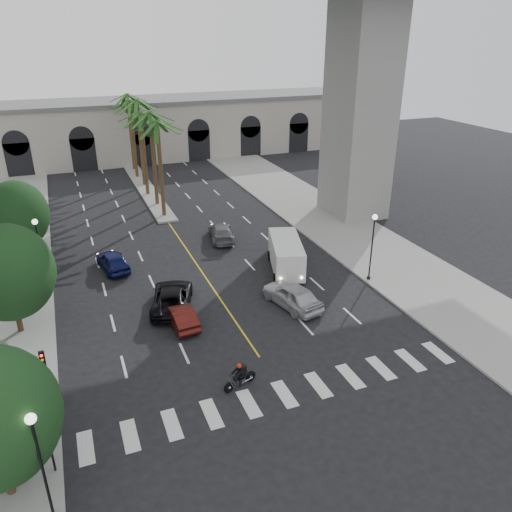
# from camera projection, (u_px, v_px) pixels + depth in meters

# --- Properties ---
(ground) EXTENTS (140.00, 140.00, 0.00)m
(ground) POSITION_uv_depth(u_px,v_px,m) (273.00, 377.00, 27.42)
(ground) COLOR black
(ground) RESTS_ON ground
(sidewalk_right) EXTENTS (8.00, 100.00, 0.15)m
(sidewalk_right) POSITION_uv_depth(u_px,v_px,m) (359.00, 240.00, 45.14)
(sidewalk_right) COLOR gray
(sidewalk_right) RESTS_ON ground
(median) EXTENTS (2.00, 24.00, 0.20)m
(median) POSITION_uv_depth(u_px,v_px,m) (147.00, 189.00, 59.56)
(median) COLOR gray
(median) RESTS_ON ground
(pier_building) EXTENTS (71.00, 10.50, 8.50)m
(pier_building) POSITION_uv_depth(u_px,v_px,m) (122.00, 130.00, 72.23)
(pier_building) COLOR beige
(pier_building) RESTS_ON ground
(bridge) EXTENTS (75.00, 13.00, 26.00)m
(bridge) POSITION_uv_depth(u_px,v_px,m) (206.00, 15.00, 39.57)
(bridge) COLOR gray
(bridge) RESTS_ON ground
(palm_a) EXTENTS (3.20, 3.20, 10.30)m
(palm_a) POSITION_uv_depth(u_px,v_px,m) (157.00, 126.00, 47.38)
(palm_a) COLOR #47331E
(palm_a) RESTS_ON ground
(palm_b) EXTENTS (3.20, 3.20, 10.60)m
(palm_b) POSITION_uv_depth(u_px,v_px,m) (150.00, 117.00, 50.69)
(palm_b) COLOR #47331E
(palm_b) RESTS_ON ground
(palm_c) EXTENTS (3.20, 3.20, 10.10)m
(palm_c) POSITION_uv_depth(u_px,v_px,m) (141.00, 116.00, 54.16)
(palm_c) COLOR #47331E
(palm_c) RESTS_ON ground
(palm_d) EXTENTS (3.20, 3.20, 10.90)m
(palm_d) POSITION_uv_depth(u_px,v_px,m) (137.00, 105.00, 57.37)
(palm_d) COLOR #47331E
(palm_d) RESTS_ON ground
(palm_e) EXTENTS (3.20, 3.20, 10.40)m
(palm_e) POSITION_uv_depth(u_px,v_px,m) (130.00, 104.00, 60.86)
(palm_e) COLOR #47331E
(palm_e) RESTS_ON ground
(palm_f) EXTENTS (3.20, 3.20, 10.70)m
(palm_f) POSITION_uv_depth(u_px,v_px,m) (127.00, 98.00, 64.23)
(palm_f) COLOR #47331E
(palm_f) RESTS_ON ground
(street_tree_mid) EXTENTS (5.44, 5.44, 7.21)m
(street_tree_mid) POSITION_uv_depth(u_px,v_px,m) (8.00, 273.00, 29.78)
(street_tree_mid) COLOR #382616
(street_tree_mid) RESTS_ON ground
(street_tree_far) EXTENTS (5.04, 5.04, 6.68)m
(street_tree_far) POSITION_uv_depth(u_px,v_px,m) (17.00, 215.00, 40.07)
(street_tree_far) COLOR #382616
(street_tree_far) RESTS_ON ground
(lamp_post_left_near) EXTENTS (0.40, 0.40, 5.35)m
(lamp_post_left_near) POSITION_uv_depth(u_px,v_px,m) (40.00, 460.00, 18.02)
(lamp_post_left_near) COLOR black
(lamp_post_left_near) RESTS_ON ground
(lamp_post_left_far) EXTENTS (0.40, 0.40, 5.35)m
(lamp_post_left_far) POSITION_uv_depth(u_px,v_px,m) (40.00, 247.00, 35.80)
(lamp_post_left_far) COLOR black
(lamp_post_left_far) RESTS_ON ground
(lamp_post_right) EXTENTS (0.40, 0.40, 5.35)m
(lamp_post_right) POSITION_uv_depth(u_px,v_px,m) (372.00, 242.00, 36.70)
(lamp_post_right) COLOR black
(lamp_post_right) RESTS_ON ground
(traffic_signal_near) EXTENTS (0.25, 0.18, 3.65)m
(traffic_signal_near) POSITION_uv_depth(u_px,v_px,m) (46.00, 428.00, 20.47)
(traffic_signal_near) COLOR black
(traffic_signal_near) RESTS_ON ground
(traffic_signal_far) EXTENTS (0.25, 0.18, 3.65)m
(traffic_signal_far) POSITION_uv_depth(u_px,v_px,m) (45.00, 372.00, 23.85)
(traffic_signal_far) COLOR black
(traffic_signal_far) RESTS_ON ground
(motorcycle_rider) EXTENTS (2.00, 0.79, 1.49)m
(motorcycle_rider) POSITION_uv_depth(u_px,v_px,m) (241.00, 376.00, 26.47)
(motorcycle_rider) COLOR black
(motorcycle_rider) RESTS_ON ground
(car_a) EXTENTS (3.10, 5.27, 1.68)m
(car_a) POSITION_uv_depth(u_px,v_px,m) (292.00, 295.00, 34.19)
(car_a) COLOR #BCBDC2
(car_a) RESTS_ON ground
(car_b) EXTENTS (1.72, 4.20, 1.35)m
(car_b) POSITION_uv_depth(u_px,v_px,m) (180.00, 315.00, 32.12)
(car_b) COLOR #4B130F
(car_b) RESTS_ON ground
(car_c) EXTENTS (4.11, 6.11, 1.56)m
(car_c) POSITION_uv_depth(u_px,v_px,m) (172.00, 297.00, 34.06)
(car_c) COLOR black
(car_c) RESTS_ON ground
(car_d) EXTENTS (2.86, 5.20, 1.43)m
(car_d) POSITION_uv_depth(u_px,v_px,m) (221.00, 232.00, 45.25)
(car_d) COLOR slate
(car_d) RESTS_ON ground
(car_e) EXTENTS (2.51, 4.69, 1.52)m
(car_e) POSITION_uv_depth(u_px,v_px,m) (113.00, 261.00, 39.49)
(car_e) COLOR #111750
(car_e) RESTS_ON ground
(cargo_van) EXTENTS (3.88, 6.33, 2.53)m
(cargo_van) POSITION_uv_depth(u_px,v_px,m) (286.00, 254.00, 39.05)
(cargo_van) COLOR white
(cargo_van) RESTS_ON ground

